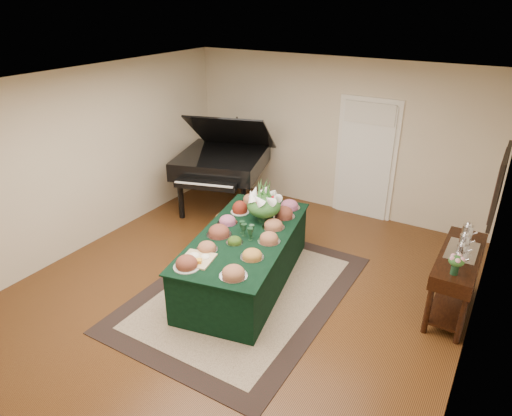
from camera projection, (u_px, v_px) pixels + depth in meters
The scene contains 14 objects.
ground at pixel (245, 285), 6.23m from camera, with size 6.00×6.00×0.00m, color black.
area_rug at pixel (244, 292), 6.08m from camera, with size 2.37×3.32×0.01m.
kitchen_doorway at pixel (365, 160), 7.83m from camera, with size 1.05×0.07×2.10m.
buffet_table at pixel (245, 258), 6.16m from camera, with size 1.62×2.63×0.74m.
food_platters at pixel (248, 227), 6.07m from camera, with size 1.18×2.37×0.14m.
cutting_board at pixel (198, 257), 5.42m from camera, with size 0.44×0.44×0.10m.
green_goblets at pixel (247, 230), 5.91m from camera, with size 0.27×0.19×0.18m.
floral_centerpiece at pixel (264, 202), 6.25m from camera, with size 0.48×0.48×0.48m.
grand_piano at pixel (222, 161), 8.16m from camera, with size 1.86×2.06×1.79m.
wicker_basket at pixel (227, 223), 7.66m from camera, with size 0.39×0.39×0.24m, color #AB7545.
mahogany_sideboard at pixel (458, 267), 5.48m from camera, with size 0.45×1.39×0.83m.
tea_service at pixel (463, 244), 5.37m from camera, with size 0.34×0.74×0.30m.
pink_bouquet at pixel (456, 262), 4.94m from camera, with size 0.19×0.19×0.24m.
wall_painting at pixel (499, 185), 4.90m from camera, with size 0.05×0.95×0.75m.
Camera 1 is at (2.79, -4.38, 3.61)m, focal length 32.00 mm.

